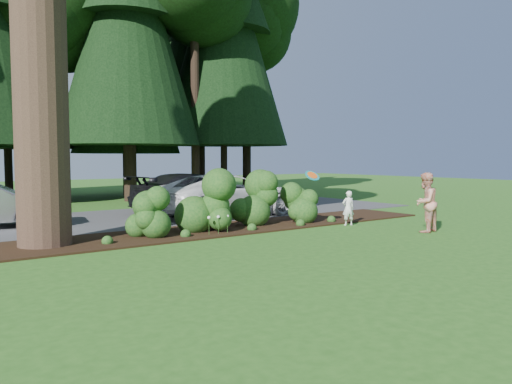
# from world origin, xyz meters

# --- Properties ---
(ground) EXTENTS (80.00, 80.00, 0.00)m
(ground) POSITION_xyz_m (0.00, 0.00, 0.00)
(ground) COLOR #265518
(ground) RESTS_ON ground
(mulch_bed) EXTENTS (16.00, 2.50, 0.05)m
(mulch_bed) POSITION_xyz_m (0.00, 3.25, 0.03)
(mulch_bed) COLOR black
(mulch_bed) RESTS_ON ground
(driveway) EXTENTS (22.00, 6.00, 0.03)m
(driveway) POSITION_xyz_m (0.00, 7.50, 0.01)
(driveway) COLOR #38383A
(driveway) RESTS_ON ground
(shrub_row) EXTENTS (6.53, 1.60, 1.61)m
(shrub_row) POSITION_xyz_m (0.77, 3.14, 0.81)
(shrub_row) COLOR #133E15
(shrub_row) RESTS_ON ground
(lily_cluster) EXTENTS (0.69, 0.09, 0.57)m
(lily_cluster) POSITION_xyz_m (-0.30, 2.40, 0.50)
(lily_cluster) COLOR #133E15
(lily_cluster) RESTS_ON ground
(tree_wall) EXTENTS (25.66, 12.15, 17.09)m
(tree_wall) POSITION_xyz_m (0.25, 16.38, 9.50)
(tree_wall) COLOR black
(tree_wall) RESTS_ON ground
(car_white_suv) EXTENTS (5.70, 2.99, 1.53)m
(car_white_suv) POSITION_xyz_m (2.30, 5.91, 0.80)
(car_white_suv) COLOR silver
(car_white_suv) RESTS_ON driveway
(car_dark_suv) EXTENTS (5.41, 2.81, 1.50)m
(car_dark_suv) POSITION_xyz_m (2.12, 8.15, 0.78)
(car_dark_suv) COLOR black
(car_dark_suv) RESTS_ON driveway
(child) EXTENTS (0.46, 0.38, 1.10)m
(child) POSITION_xyz_m (4.13, 1.72, 0.55)
(child) COLOR white
(child) RESTS_ON ground
(adult) EXTENTS (0.92, 0.77, 1.72)m
(adult) POSITION_xyz_m (4.84, -0.60, 0.86)
(adult) COLOR #D4421C
(adult) RESTS_ON ground
(frisbee) EXTENTS (0.49, 0.39, 0.33)m
(frisbee) POSITION_xyz_m (2.83, 2.00, 1.60)
(frisbee) COLOR #16767B
(frisbee) RESTS_ON ground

